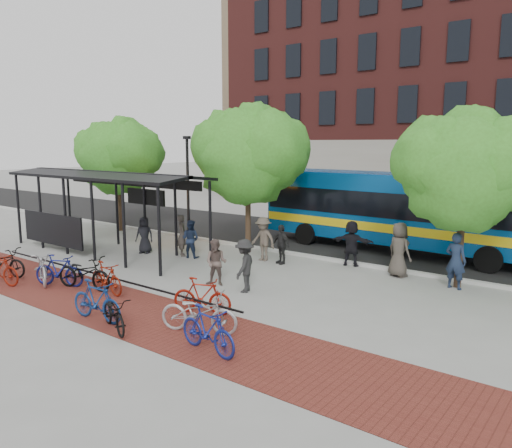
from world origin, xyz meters
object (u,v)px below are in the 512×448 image
Objects in this scene: bus at (401,207)px; bike_3 at (59,270)px; tree_b at (250,151)px; bike_8 at (114,313)px; pedestrian_5 at (352,243)px; pedestrian_8 at (216,262)px; bike_9 at (202,296)px; tree_c at (468,166)px; bike_2 at (43,267)px; pedestrian_1 at (182,235)px; pedestrian_2 at (191,239)px; tree_a at (119,153)px; lamp_post_left at (188,185)px; pedestrian_7 at (456,261)px; pedestrian_3 at (263,239)px; bike_4 at (84,273)px; pedestrian_0 at (144,235)px; bike_10 at (199,312)px; pedestrian_9 at (245,266)px; bus_shelter at (103,184)px; bike_0 at (2,262)px; bike_5 at (106,278)px; pedestrian_6 at (399,250)px; bike_7 at (97,301)px; bike_11 at (208,330)px.

bike_3 is (-7.05, -12.26, -1.44)m from bus.
tree_b reaches higher than bike_8.
pedestrian_8 is (-2.38, -5.30, -0.11)m from pedestrian_5.
bike_9 is (-1.30, -11.34, -1.46)m from bus.
bike_2 is (-11.65, -8.27, -3.49)m from tree_c.
pedestrian_1 reaches higher than pedestrian_2.
bike_2 reaches higher than bike_8.
tree_b reaches higher than tree_a.
bike_8 is at bearing 106.66° from pedestrian_2.
pedestrian_7 is at bearing -2.51° from lamp_post_left.
lamp_post_left is at bearing 169.70° from pedestrian_3.
pedestrian_0 is (-2.75, 4.86, 0.24)m from bike_4.
bike_8 is 2.48m from bike_9.
lamp_post_left is at bearing 26.50° from bike_9.
bus is (5.25, 4.09, -2.47)m from tree_b.
pedestrian_0 reaches higher than bike_10.
tree_b reaches higher than lamp_post_left.
pedestrian_7 reaches higher than pedestrian_9.
pedestrian_0 is 1.01× the size of pedestrian_8.
bike_3 is (0.86, 0.10, -0.01)m from bike_2.
pedestrian_9 is at bearing -69.01° from bike_4.
bus reaches higher than pedestrian_0.
bus_shelter is 6.46m from bike_4.
bus_shelter is 6.58× the size of pedestrian_0.
bike_8 is 10.15m from pedestrian_5.
bike_0 is 5.82m from pedestrian_0.
bike_3 is 1.05× the size of pedestrian_9.
bike_4 is 5.58m from pedestrian_1.
tree_a is 2.98× the size of bike_10.
bike_2 is 6.01m from pedestrian_2.
bike_10 is (0.92, -1.08, 0.02)m from bike_9.
bike_4 is 1.13× the size of pedestrian_7.
bike_9 is (6.60, 1.03, -0.03)m from bike_2.
pedestrian_5 is (0.76, 7.70, 0.37)m from bike_9.
pedestrian_2 is (3.29, 6.30, 0.27)m from bike_0.
bike_0 is 1.19× the size of bike_5.
pedestrian_9 is at bearing -58.86° from pedestrian_3.
bike_4 is 1.08× the size of pedestrian_6.
pedestrian_6 is at bearing 0.10° from tree_a.
tree_b is 1.09× the size of tree_c.
pedestrian_0 reaches higher than bike_8.
bike_3 is at bearing -163.65° from pedestrian_8.
pedestrian_9 reaches higher than bike_8.
pedestrian_1 reaches higher than bike_7.
pedestrian_3 is (-3.42, 7.33, 0.36)m from bike_10.
bike_2 is 8.58m from bike_11.
bike_3 is 1.13× the size of pedestrian_2.
bike_3 reaches higher than bike_8.
bus_shelter is 6.16× the size of bike_5.
pedestrian_2 is at bearing 52.06° from bike_8.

